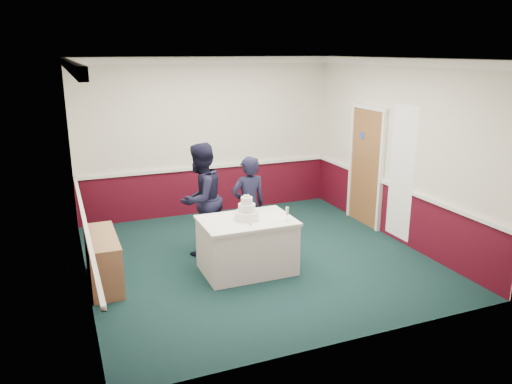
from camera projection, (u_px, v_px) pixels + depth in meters
name	position (u px, v px, depth m)	size (l,w,h in m)	color
ground	(257.00, 258.00, 7.74)	(5.00, 5.00, 0.00)	#132F2E
room_shell	(247.00, 126.00, 7.78)	(5.00, 5.00, 3.00)	silver
sideboard	(103.00, 260.00, 6.81)	(0.41, 1.20, 0.70)	#A57A50
cake_table	(247.00, 245.00, 7.20)	(1.32, 0.92, 0.79)	white
wedding_cake	(247.00, 212.00, 7.06)	(0.35, 0.35, 0.36)	white
cake_knife	(250.00, 224.00, 6.90)	(0.01, 0.22, 0.01)	silver
champagne_flute	(287.00, 212.00, 6.99)	(0.05, 0.05, 0.21)	silver
person_man	(201.00, 199.00, 7.75)	(0.86, 0.67, 1.76)	black
person_woman	(248.00, 205.00, 7.76)	(0.57, 0.37, 1.56)	black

